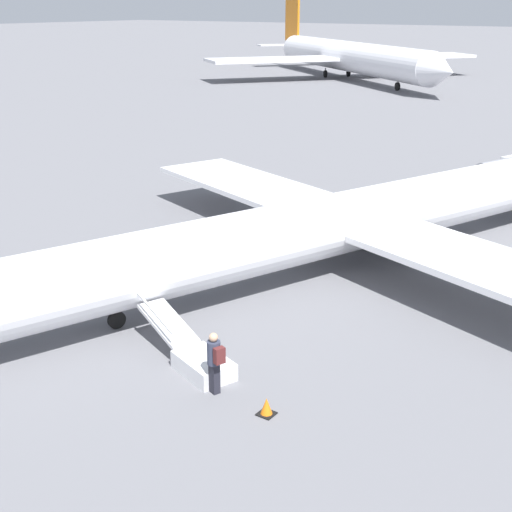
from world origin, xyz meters
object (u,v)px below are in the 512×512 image
at_px(passenger, 215,359).
at_px(airplane_main, 352,220).
at_px(boarding_stairs, 196,357).
at_px(airplane_far_right, 347,56).

bearing_deg(passenger, airplane_main, -61.65).
distance_m(boarding_stairs, passenger, 1.63).
relative_size(airplane_main, passenger, 18.73).
bearing_deg(airplane_far_right, boarding_stairs, -28.09).
height_order(airplane_main, passenger, airplane_main).
bearing_deg(airplane_main, airplane_far_right, -132.26).
bearing_deg(boarding_stairs, airplane_main, -68.24).
distance_m(airplane_far_right, passenger, 83.27).
bearing_deg(airplane_main, boarding_stairs, 21.76).
bearing_deg(airplane_far_right, passenger, -27.51).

